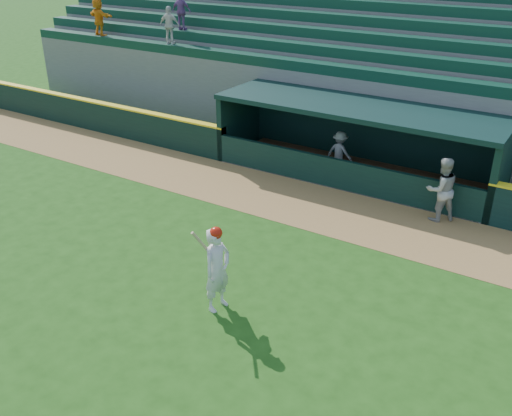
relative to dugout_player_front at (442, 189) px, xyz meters
The scene contains 9 objects.
ground 6.97m from the dugout_player_front, 119.08° to the right, with size 120.00×120.00×0.00m, color #1F4C13.
warning_track 3.67m from the dugout_player_front, 161.28° to the right, with size 40.00×3.00×0.01m, color olive.
field_wall_left 15.62m from the dugout_player_front, behind, with size 15.50×0.30×1.20m, color black.
wall_stripe_left 15.62m from the dugout_player_front, behind, with size 15.50×0.32×0.06m, color yellow.
dugout_player_front is the anchor object (origin of this frame).
dugout_player_inside 4.34m from the dugout_player_front, 155.60° to the left, with size 0.92×0.53×1.43m, color #ADADA8.
dugout 3.91m from the dugout_player_front, 149.63° to the left, with size 9.40×2.80×2.46m.
stands 7.48m from the dugout_player_front, 117.13° to the left, with size 34.50×6.25×7.48m.
batter_at_plate 7.40m from the dugout_player_front, 112.29° to the right, with size 0.59×0.84×2.01m.
Camera 1 is at (6.81, -9.09, 7.46)m, focal length 40.00 mm.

